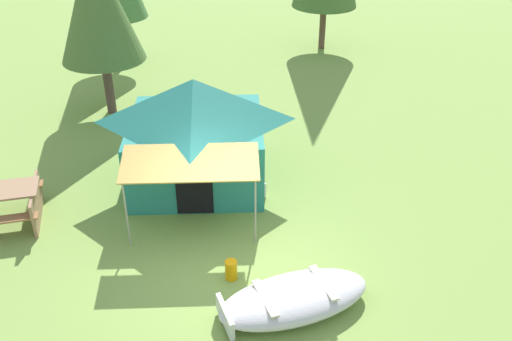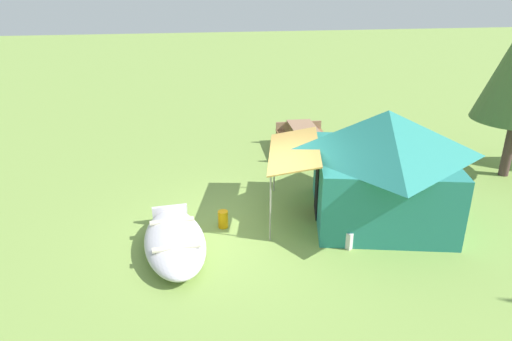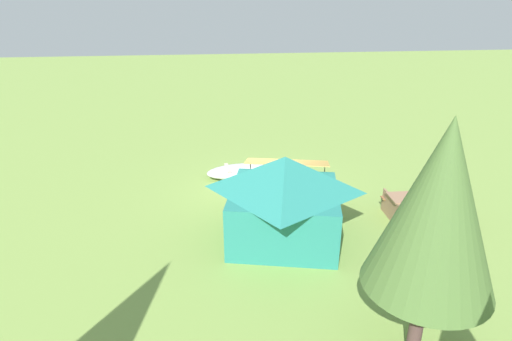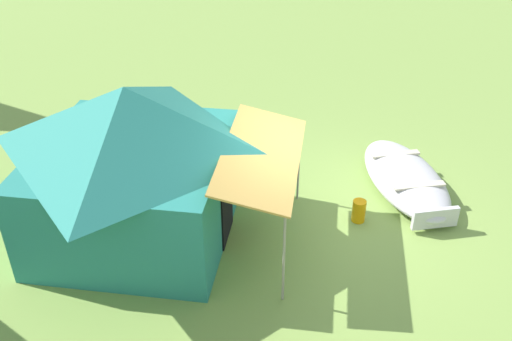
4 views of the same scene
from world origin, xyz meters
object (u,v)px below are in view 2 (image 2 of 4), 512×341
Objects in this scene: beached_rowboat at (175,241)px; cooler_box at (346,235)px; canvas_cabin_tent at (383,164)px; fuel_can at (223,219)px; picnic_table at (305,137)px.

beached_rowboat reaches higher than cooler_box.
canvas_cabin_tent is at bearing 132.22° from cooler_box.
cooler_box is 1.26× the size of fuel_can.
picnic_table is 4.17× the size of cooler_box.
beached_rowboat is 4.70m from canvas_cabin_tent.
beached_rowboat is 7.17× the size of fuel_can.
picnic_table is 5.37m from cooler_box.
picnic_table is at bearing 174.24° from cooler_box.
picnic_table is at bearing 142.07° from beached_rowboat.
beached_rowboat is 5.69× the size of cooler_box.
canvas_cabin_tent is 11.93× the size of fuel_can.
fuel_can reaches higher than cooler_box.
fuel_can is at bearing 128.57° from beached_rowboat.
canvas_cabin_tent is 1.84m from cooler_box.
cooler_box is at bearing 66.24° from fuel_can.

